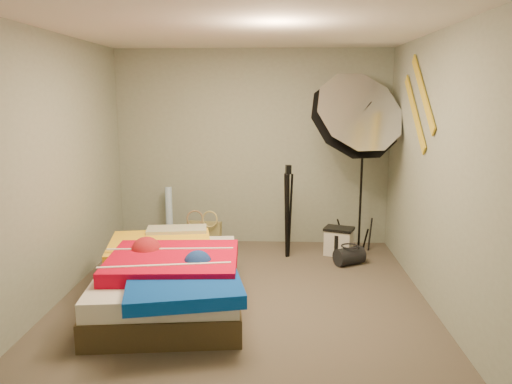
# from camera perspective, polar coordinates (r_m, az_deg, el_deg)

# --- Properties ---
(floor) EXTENTS (4.00, 4.00, 0.00)m
(floor) POSITION_cam_1_polar(r_m,az_deg,el_deg) (4.83, -1.52, -12.52)
(floor) COLOR brown
(floor) RESTS_ON ground
(ceiling) EXTENTS (4.00, 4.00, 0.00)m
(ceiling) POSITION_cam_1_polar(r_m,az_deg,el_deg) (4.46, -1.69, 18.37)
(ceiling) COLOR silver
(ceiling) RESTS_ON wall_back
(wall_back) EXTENTS (3.50, 0.00, 3.50)m
(wall_back) POSITION_cam_1_polar(r_m,az_deg,el_deg) (6.46, -0.37, 5.03)
(wall_back) COLOR gray
(wall_back) RESTS_ON floor
(wall_front) EXTENTS (3.50, 0.00, 3.50)m
(wall_front) POSITION_cam_1_polar(r_m,az_deg,el_deg) (2.53, -4.72, -4.72)
(wall_front) COLOR gray
(wall_front) RESTS_ON floor
(wall_left) EXTENTS (0.00, 4.00, 4.00)m
(wall_left) POSITION_cam_1_polar(r_m,az_deg,el_deg) (4.92, -22.41, 2.25)
(wall_left) COLOR gray
(wall_left) RESTS_ON floor
(wall_right) EXTENTS (0.00, 4.00, 4.00)m
(wall_right) POSITION_cam_1_polar(r_m,az_deg,el_deg) (4.69, 20.25, 2.01)
(wall_right) COLOR gray
(wall_right) RESTS_ON floor
(tote_bag) EXTENTS (0.43, 0.23, 0.43)m
(tote_bag) POSITION_cam_1_polar(r_m,az_deg,el_deg) (6.15, -5.94, -5.27)
(tote_bag) COLOR #998D55
(tote_bag) RESTS_ON floor
(wrapping_roll) EXTENTS (0.14, 0.23, 0.77)m
(wrapping_roll) POSITION_cam_1_polar(r_m,az_deg,el_deg) (6.53, -9.89, -2.80)
(wrapping_roll) COLOR #65A0DE
(wrapping_roll) RESTS_ON floor
(camera_case) EXTENTS (0.38, 0.32, 0.32)m
(camera_case) POSITION_cam_1_polar(r_m,az_deg,el_deg) (6.20, 9.42, -5.69)
(camera_case) COLOR silver
(camera_case) RESTS_ON floor
(duffel_bag) EXTENTS (0.39, 0.34, 0.20)m
(duffel_bag) POSITION_cam_1_polar(r_m,az_deg,el_deg) (5.89, 10.62, -7.21)
(duffel_bag) COLOR black
(duffel_bag) RESTS_ON floor
(wall_stripe_upper) EXTENTS (0.02, 0.91, 0.78)m
(wall_stripe_upper) POSITION_cam_1_polar(r_m,az_deg,el_deg) (5.21, 18.55, 10.71)
(wall_stripe_upper) COLOR gold
(wall_stripe_upper) RESTS_ON wall_right
(wall_stripe_lower) EXTENTS (0.02, 0.91, 0.78)m
(wall_stripe_lower) POSITION_cam_1_polar(r_m,az_deg,el_deg) (5.45, 17.69, 8.65)
(wall_stripe_lower) COLOR gold
(wall_stripe_lower) RESTS_ON wall_right
(bed) EXTENTS (1.51, 2.06, 0.53)m
(bed) POSITION_cam_1_polar(r_m,az_deg,el_deg) (4.76, -9.71, -9.58)
(bed) COLOR #42341F
(bed) RESTS_ON floor
(photo_umbrella) EXTENTS (1.23, 1.05, 2.31)m
(photo_umbrella) POSITION_cam_1_polar(r_m,az_deg,el_deg) (5.93, 11.21, 8.20)
(photo_umbrella) COLOR black
(photo_umbrella) RESTS_ON floor
(camera_tripod) EXTENTS (0.07, 0.07, 1.12)m
(camera_tripod) POSITION_cam_1_polar(r_m,az_deg,el_deg) (5.94, 3.67, -1.48)
(camera_tripod) COLOR black
(camera_tripod) RESTS_ON floor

